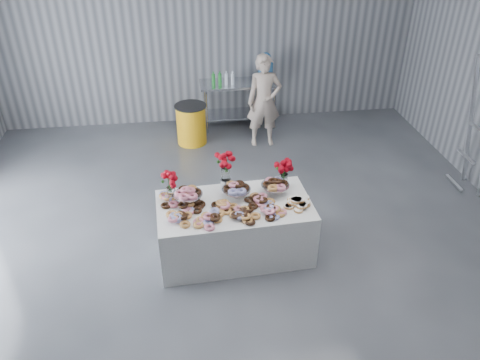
# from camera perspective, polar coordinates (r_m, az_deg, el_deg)

# --- Properties ---
(ground) EXTENTS (9.00, 9.00, 0.00)m
(ground) POSITION_cam_1_polar(r_m,az_deg,el_deg) (5.98, -0.28, -10.63)
(ground) COLOR #3A3D42
(ground) RESTS_ON ground
(room_walls) EXTENTS (8.04, 9.04, 4.02)m
(room_walls) POSITION_cam_1_polar(r_m,az_deg,el_deg) (4.65, -3.94, 14.28)
(room_walls) COLOR gray
(room_walls) RESTS_ON ground
(display_table) EXTENTS (1.95, 1.09, 0.75)m
(display_table) POSITION_cam_1_polar(r_m,az_deg,el_deg) (5.98, -0.66, -5.94)
(display_table) COLOR white
(display_table) RESTS_ON ground
(prep_table) EXTENTS (1.50, 0.60, 0.90)m
(prep_table) POSITION_cam_1_polar(r_m,az_deg,el_deg) (9.20, -0.08, 10.18)
(prep_table) COLOR silver
(prep_table) RESTS_ON ground
(donut_mounds) EXTENTS (1.84, 0.89, 0.09)m
(donut_mounds) POSITION_cam_1_polar(r_m,az_deg,el_deg) (5.69, -0.63, -2.92)
(donut_mounds) COLOR #BD9945
(donut_mounds) RESTS_ON display_table
(cake_stand_left) EXTENTS (0.36, 0.36, 0.17)m
(cake_stand_left) POSITION_cam_1_polar(r_m,az_deg,el_deg) (5.75, -6.36, -1.57)
(cake_stand_left) COLOR silver
(cake_stand_left) RESTS_ON display_table
(cake_stand_mid) EXTENTS (0.36, 0.36, 0.17)m
(cake_stand_mid) POSITION_cam_1_polar(r_m,az_deg,el_deg) (5.80, -0.46, -0.98)
(cake_stand_mid) COLOR silver
(cake_stand_mid) RESTS_ON display_table
(cake_stand_right) EXTENTS (0.36, 0.36, 0.17)m
(cake_stand_right) POSITION_cam_1_polar(r_m,az_deg,el_deg) (5.90, 4.33, -0.49)
(cake_stand_right) COLOR silver
(cake_stand_right) RESTS_ON display_table
(danish_pile) EXTENTS (0.48, 0.48, 0.11)m
(danish_pile) POSITION_cam_1_polar(r_m,az_deg,el_deg) (5.75, 6.96, -2.59)
(danish_pile) COLOR white
(danish_pile) RESTS_ON display_table
(bouquet_left) EXTENTS (0.26, 0.26, 0.42)m
(bouquet_left) POSITION_cam_1_polar(r_m,az_deg,el_deg) (5.74, -8.53, 0.08)
(bouquet_left) COLOR white
(bouquet_left) RESTS_ON display_table
(bouquet_right) EXTENTS (0.26, 0.26, 0.42)m
(bouquet_right) POSITION_cam_1_polar(r_m,az_deg,el_deg) (5.97, 5.43, 1.68)
(bouquet_right) COLOR white
(bouquet_right) RESTS_ON display_table
(bouquet_center) EXTENTS (0.26, 0.26, 0.57)m
(bouquet_center) POSITION_cam_1_polar(r_m,az_deg,el_deg) (5.83, -1.78, 1.95)
(bouquet_center) COLOR silver
(bouquet_center) RESTS_ON display_table
(water_jug) EXTENTS (0.28, 0.28, 0.55)m
(water_jug) POSITION_cam_1_polar(r_m,az_deg,el_deg) (9.09, 3.13, 13.43)
(water_jug) COLOR #4090DB
(water_jug) RESTS_ON prep_table
(drink_bottles) EXTENTS (0.54, 0.08, 0.27)m
(drink_bottles) POSITION_cam_1_polar(r_m,az_deg,el_deg) (8.92, -2.08, 12.31)
(drink_bottles) COLOR #268C33
(drink_bottles) RESTS_ON prep_table
(person) EXTENTS (0.61, 0.40, 1.67)m
(person) POSITION_cam_1_polar(r_m,az_deg,el_deg) (8.42, 2.96, 9.57)
(person) COLOR #CC8C93
(person) RESTS_ON ground
(trash_barrel) EXTENTS (0.58, 0.58, 0.74)m
(trash_barrel) POSITION_cam_1_polar(r_m,az_deg,el_deg) (8.67, -5.95, 6.80)
(trash_barrel) COLOR #FEB115
(trash_barrel) RESTS_ON ground
(stepladder) EXTENTS (0.57, 0.52, 2.11)m
(stepladder) POSITION_cam_1_polar(r_m,az_deg,el_deg) (7.74, 27.11, 5.58)
(stepladder) COLOR silver
(stepladder) RESTS_ON ground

